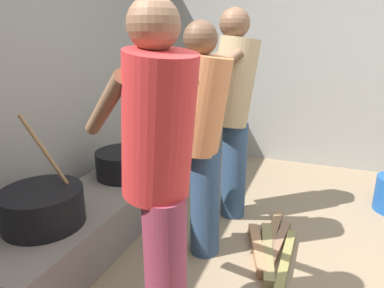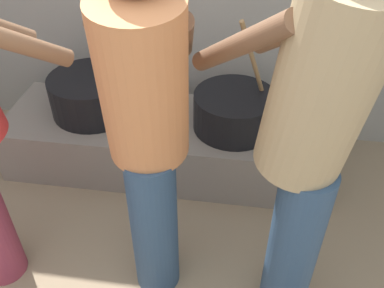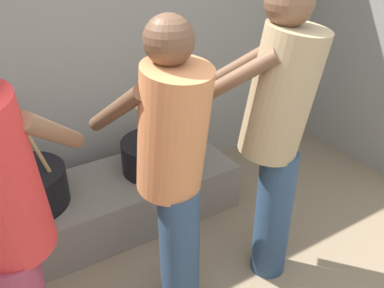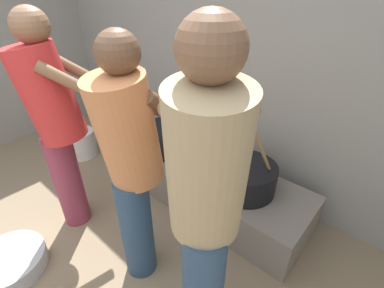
# 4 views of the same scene
# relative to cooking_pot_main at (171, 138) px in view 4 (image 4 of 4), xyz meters

# --- Properties ---
(block_enclosure_rear) EXTENTS (5.02, 0.20, 2.23)m
(block_enclosure_rear) POSITION_rel_cooking_pot_main_xyz_m (0.31, 0.49, 0.66)
(block_enclosure_rear) COLOR gray
(block_enclosure_rear) RESTS_ON ground_plane
(hearth_ledge) EXTENTS (1.85, 0.60, 0.34)m
(hearth_ledge) POSITION_rel_cooking_pot_main_xyz_m (0.42, -0.03, -0.28)
(hearth_ledge) COLOR slate
(hearth_ledge) RESTS_ON ground_plane
(cooking_pot_main) EXTENTS (0.49, 0.49, 0.68)m
(cooking_pot_main) POSITION_rel_cooking_pot_main_xyz_m (0.00, 0.00, 0.00)
(cooking_pot_main) COLOR black
(cooking_pot_main) RESTS_ON hearth_ledge
(cooking_pot_secondary) EXTENTS (0.45, 0.45, 0.67)m
(cooking_pot_secondary) POSITION_rel_cooking_pot_main_xyz_m (0.83, -0.05, -0.01)
(cooking_pot_secondary) COLOR black
(cooking_pot_secondary) RESTS_ON hearth_ledge
(cook_in_tan_shirt) EXTENTS (0.67, 0.72, 1.64)m
(cook_in_tan_shirt) POSITION_rel_cooking_pot_main_xyz_m (1.10, -0.87, 0.49)
(cook_in_tan_shirt) COLOR navy
(cook_in_tan_shirt) RESTS_ON ground_plane
(cook_in_orange_shirt) EXTENTS (0.42, 0.69, 1.53)m
(cook_in_orange_shirt) POSITION_rel_cooking_pot_main_xyz_m (0.55, -0.82, 0.42)
(cook_in_orange_shirt) COLOR navy
(cook_in_orange_shirt) RESTS_ON ground_plane
(cook_in_red_shirt) EXTENTS (0.64, 0.72, 1.59)m
(cook_in_red_shirt) POSITION_rel_cooking_pot_main_xyz_m (-0.17, -0.89, 0.46)
(cook_in_red_shirt) COLOR #8C3347
(cook_in_red_shirt) RESTS_ON ground_plane
(bucket_white_plastic) EXTENTS (0.33, 0.33, 0.29)m
(bucket_white_plastic) POSITION_rel_cooking_pot_main_xyz_m (-1.06, -0.38, -0.31)
(bucket_white_plastic) COLOR silver
(bucket_white_plastic) RESTS_ON ground_plane
(metal_mixing_bowl) EXTENTS (0.47, 0.47, 0.12)m
(metal_mixing_bowl) POSITION_rel_cooking_pot_main_xyz_m (-0.10, -1.46, -0.39)
(metal_mixing_bowl) COLOR #B7B7BC
(metal_mixing_bowl) RESTS_ON ground_plane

